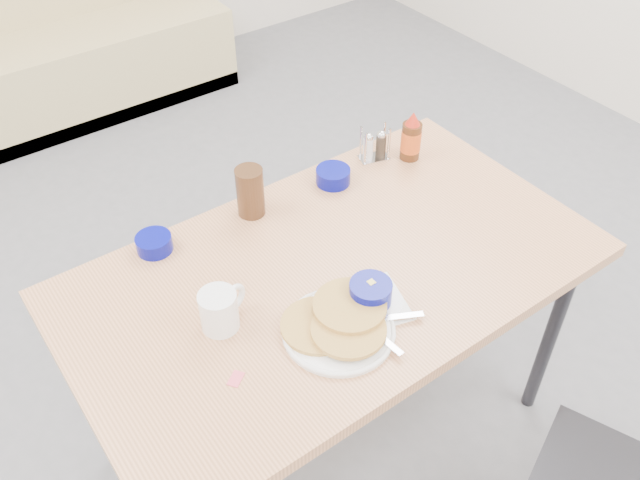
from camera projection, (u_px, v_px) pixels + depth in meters
booth_bench at (45, 51)px, 3.57m from camera, size 1.90×0.56×1.22m
dining_table at (334, 284)px, 1.82m from camera, size 1.40×0.80×0.76m
pancake_plate at (339, 325)px, 1.61m from camera, size 0.28×0.29×0.05m
coffee_mug at (220, 309)px, 1.60m from camera, size 0.13×0.09×0.10m
grits_setting at (370, 296)px, 1.66m from camera, size 0.21×0.23×0.07m
creamer_bowl at (154, 243)px, 1.82m from camera, size 0.10×0.10×0.04m
butter_bowl at (333, 176)px, 2.04m from camera, size 0.10×0.10×0.05m
amber_tumbler at (250, 192)px, 1.90m from camera, size 0.10×0.10×0.15m
condiment_caddy at (374, 148)px, 2.12m from camera, size 0.11×0.08×0.11m
syrup_bottle at (411, 138)px, 2.10m from camera, size 0.06×0.06×0.16m
sugar_wrapper at (236, 379)px, 1.51m from camera, size 0.05×0.05×0.00m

